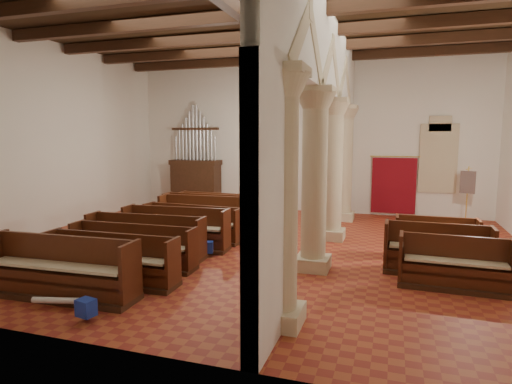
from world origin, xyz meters
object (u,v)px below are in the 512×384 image
object	(u,v)px
pipe_organ	(196,175)
nave_pew_0	(60,278)
aisle_pew_0	(454,271)
lectern	(267,198)
processional_banner	(466,206)

from	to	relation	value
pipe_organ	nave_pew_0	distance (m)	10.39
nave_pew_0	aisle_pew_0	xyz separation A→B (m)	(7.12, 2.78, -0.03)
nave_pew_0	aisle_pew_0	world-z (taller)	nave_pew_0
nave_pew_0	aisle_pew_0	distance (m)	7.64
pipe_organ	aisle_pew_0	world-z (taller)	pipe_organ
lectern	processional_banner	bearing A→B (deg)	-22.05
processional_banner	lectern	bearing A→B (deg)	-167.46
pipe_organ	nave_pew_0	world-z (taller)	pipe_organ
lectern	processional_banner	size ratio (longest dim) A/B	0.59
lectern	aisle_pew_0	distance (m)	9.52
processional_banner	nave_pew_0	bearing A→B (deg)	-110.19
lectern	nave_pew_0	world-z (taller)	lectern
aisle_pew_0	nave_pew_0	bearing A→B (deg)	-156.97
processional_banner	nave_pew_0	world-z (taller)	processional_banner
pipe_organ	processional_banner	distance (m)	10.37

